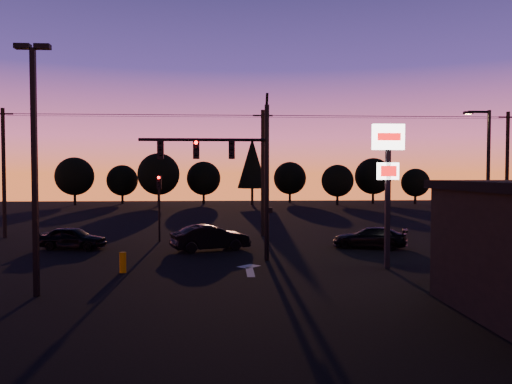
# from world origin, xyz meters

# --- Properties ---
(ground) EXTENTS (120.00, 120.00, 0.00)m
(ground) POSITION_xyz_m (0.00, 0.00, 0.00)
(ground) COLOR black
(ground) RESTS_ON ground
(lane_arrow) EXTENTS (1.20, 3.10, 0.01)m
(lane_arrow) POSITION_xyz_m (0.50, 1.67, 0.01)
(lane_arrow) COLOR beige
(lane_arrow) RESTS_ON ground
(traffic_signal_mast) EXTENTS (6.79, 0.52, 8.58)m
(traffic_signal_mast) POSITION_xyz_m (-0.10, 3.99, 4.94)
(traffic_signal_mast) COLOR black
(traffic_signal_mast) RESTS_ON ground
(secondary_signal) EXTENTS (0.30, 0.31, 4.35)m
(secondary_signal) POSITION_xyz_m (-5.00, 11.49, 2.86)
(secondary_signal) COLOR black
(secondary_signal) RESTS_ON ground
(parking_lot_light) EXTENTS (1.25, 0.30, 9.14)m
(parking_lot_light) POSITION_xyz_m (-7.50, -3.00, 5.27)
(parking_lot_light) COLOR black
(parking_lot_light) RESTS_ON ground
(pylon_sign) EXTENTS (1.50, 0.28, 6.80)m
(pylon_sign) POSITION_xyz_m (7.00, 1.50, 4.91)
(pylon_sign) COLOR black
(pylon_sign) RESTS_ON ground
(streetlight) EXTENTS (1.55, 0.35, 8.00)m
(streetlight) POSITION_xyz_m (13.91, 5.50, 4.42)
(streetlight) COLOR black
(streetlight) RESTS_ON ground
(utility_pole_0) EXTENTS (1.40, 0.26, 9.00)m
(utility_pole_0) POSITION_xyz_m (-16.00, 14.00, 4.59)
(utility_pole_0) COLOR black
(utility_pole_0) RESTS_ON ground
(utility_pole_1) EXTENTS (1.40, 0.26, 9.00)m
(utility_pole_1) POSITION_xyz_m (2.00, 14.00, 4.59)
(utility_pole_1) COLOR black
(utility_pole_1) RESTS_ON ground
(utility_pole_2) EXTENTS (1.40, 0.26, 9.00)m
(utility_pole_2) POSITION_xyz_m (20.00, 14.00, 4.59)
(utility_pole_2) COLOR black
(utility_pole_2) RESTS_ON ground
(power_wires) EXTENTS (36.00, 1.22, 0.07)m
(power_wires) POSITION_xyz_m (2.00, 14.00, 8.57)
(power_wires) COLOR black
(power_wires) RESTS_ON ground
(bollard) EXTENTS (0.31, 0.31, 0.93)m
(bollard) POSITION_xyz_m (-5.26, 1.21, 0.47)
(bollard) COLOR #B57300
(bollard) RESTS_ON ground
(tree_0) EXTENTS (5.36, 5.36, 6.74)m
(tree_0) POSITION_xyz_m (-22.00, 50.00, 4.06)
(tree_0) COLOR black
(tree_0) RESTS_ON ground
(tree_1) EXTENTS (4.54, 4.54, 5.71)m
(tree_1) POSITION_xyz_m (-16.00, 53.00, 3.43)
(tree_1) COLOR black
(tree_1) RESTS_ON ground
(tree_2) EXTENTS (5.77, 5.78, 7.26)m
(tree_2) POSITION_xyz_m (-10.00, 48.00, 4.37)
(tree_2) COLOR black
(tree_2) RESTS_ON ground
(tree_3) EXTENTS (4.95, 4.95, 6.22)m
(tree_3) POSITION_xyz_m (-4.00, 52.00, 3.75)
(tree_3) COLOR black
(tree_3) RESTS_ON ground
(tree_4) EXTENTS (4.18, 4.18, 9.50)m
(tree_4) POSITION_xyz_m (3.00, 49.00, 5.93)
(tree_4) COLOR black
(tree_4) RESTS_ON ground
(tree_5) EXTENTS (4.95, 4.95, 6.22)m
(tree_5) POSITION_xyz_m (9.00, 54.00, 3.75)
(tree_5) COLOR black
(tree_5) RESTS_ON ground
(tree_6) EXTENTS (4.54, 4.54, 5.71)m
(tree_6) POSITION_xyz_m (15.00, 48.00, 3.43)
(tree_6) COLOR black
(tree_6) RESTS_ON ground
(tree_7) EXTENTS (5.36, 5.36, 6.74)m
(tree_7) POSITION_xyz_m (21.00, 51.00, 4.06)
(tree_7) COLOR black
(tree_7) RESTS_ON ground
(tree_8) EXTENTS (4.12, 4.12, 5.19)m
(tree_8) POSITION_xyz_m (27.00, 50.00, 3.12)
(tree_8) COLOR black
(tree_8) RESTS_ON ground
(car_left) EXTENTS (4.16, 2.32, 1.34)m
(car_left) POSITION_xyz_m (-9.69, 8.46, 0.67)
(car_left) COLOR black
(car_left) RESTS_ON ground
(car_mid) EXTENTS (4.78, 3.03, 1.49)m
(car_mid) POSITION_xyz_m (-1.51, 7.49, 0.74)
(car_mid) COLOR black
(car_mid) RESTS_ON ground
(car_right) EXTENTS (4.71, 3.14, 1.27)m
(car_right) POSITION_xyz_m (8.03, 7.88, 0.63)
(car_right) COLOR black
(car_right) RESTS_ON ground
(suv_parked) EXTENTS (2.27, 4.75, 1.31)m
(suv_parked) POSITION_xyz_m (9.31, -2.86, 0.65)
(suv_parked) COLOR black
(suv_parked) RESTS_ON ground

